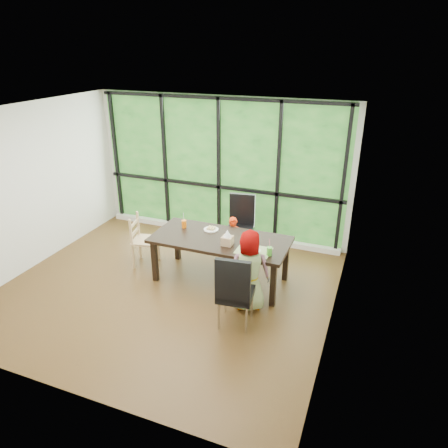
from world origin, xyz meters
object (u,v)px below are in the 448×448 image
(chair_window_leather, at_px, (240,226))
(child_toddler, at_px, (233,241))
(chair_end_beech, at_px, (145,240))
(child_older, at_px, (248,270))
(green_cup, at_px, (269,251))
(dining_table, at_px, (220,259))
(plate_far, at_px, (211,229))
(plate_near, at_px, (253,251))
(orange_cup, at_px, (184,224))
(chair_interior_leather, at_px, (236,289))
(tissue_box, at_px, (227,241))

(chair_window_leather, bearing_deg, child_toddler, -95.99)
(chair_end_beech, height_order, child_older, child_older)
(green_cup, bearing_deg, dining_table, 162.88)
(plate_far, bearing_deg, child_toddler, 53.90)
(chair_end_beech, relative_size, child_older, 0.74)
(plate_far, relative_size, green_cup, 1.91)
(chair_window_leather, bearing_deg, child_older, -75.83)
(chair_window_leather, relative_size, child_older, 0.89)
(chair_window_leather, xyz_separation_m, plate_near, (0.63, -1.22, 0.22))
(chair_end_beech, distance_m, child_older, 2.12)
(orange_cup, bearing_deg, child_older, -28.09)
(chair_interior_leather, xyz_separation_m, child_toddler, (-0.61, 1.56, -0.11))
(child_older, xyz_separation_m, orange_cup, (-1.34, 0.72, 0.21))
(chair_window_leather, bearing_deg, dining_table, -97.56)
(chair_window_leather, xyz_separation_m, child_older, (0.65, -1.55, 0.07))
(tissue_box, bearing_deg, dining_table, 136.77)
(child_older, distance_m, tissue_box, 0.63)
(plate_far, xyz_separation_m, plate_near, (0.87, -0.46, -0.00))
(orange_cup, bearing_deg, green_cup, -15.37)
(chair_window_leather, relative_size, tissue_box, 6.79)
(dining_table, distance_m, chair_interior_leather, 1.16)
(chair_window_leather, height_order, child_toddler, chair_window_leather)
(child_older, bearing_deg, child_toddler, -81.12)
(chair_interior_leather, distance_m, child_toddler, 1.68)
(chair_window_leather, height_order, plate_near, chair_window_leather)
(plate_near, relative_size, orange_cup, 1.68)
(dining_table, relative_size, plate_near, 10.18)
(child_toddler, relative_size, plate_near, 4.09)
(child_older, bearing_deg, plate_far, -61.68)
(dining_table, xyz_separation_m, tissue_box, (0.18, -0.17, 0.44))
(green_cup, distance_m, tissue_box, 0.69)
(green_cup, relative_size, tissue_box, 0.80)
(tissue_box, bearing_deg, chair_interior_leather, -61.94)
(orange_cup, distance_m, green_cup, 1.63)
(green_cup, bearing_deg, chair_window_leather, 124.77)
(chair_interior_leather, distance_m, chair_end_beech, 2.24)
(orange_cup, xyz_separation_m, tissue_box, (0.89, -0.34, 0.01))
(child_older, height_order, plate_near, child_older)
(child_older, xyz_separation_m, plate_far, (-0.89, 0.79, 0.15))
(child_toddler, height_order, orange_cup, orange_cup)
(dining_table, xyz_separation_m, orange_cup, (-0.71, 0.17, 0.44))
(chair_window_leather, height_order, green_cup, chair_window_leather)
(dining_table, xyz_separation_m, plate_near, (0.61, -0.22, 0.38))
(chair_interior_leather, relative_size, plate_near, 5.12)
(child_toddler, xyz_separation_m, plate_near, (0.61, -0.81, 0.33))
(child_toddler, distance_m, child_older, 1.32)
(tissue_box, bearing_deg, plate_near, -6.69)
(tissue_box, bearing_deg, plate_far, 137.04)
(chair_end_beech, xyz_separation_m, child_older, (2.03, -0.58, 0.16))
(plate_near, relative_size, tissue_box, 1.33)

